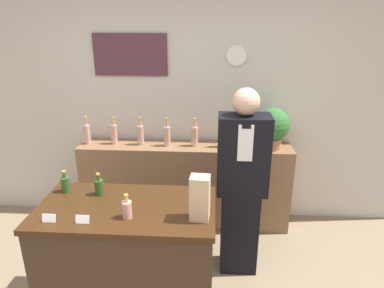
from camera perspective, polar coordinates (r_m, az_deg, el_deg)
name	(u,v)px	position (r m, az deg, el deg)	size (l,w,h in m)	color
back_wall	(181,101)	(3.73, -1.82, 7.16)	(5.20, 0.09, 2.70)	beige
back_shelf	(185,185)	(3.81, -1.14, -6.85)	(2.25, 0.36, 0.93)	brown
display_counter	(130,260)	(2.79, -10.29, -18.48)	(1.27, 0.69, 0.93)	#382619
shopkeeper	(241,185)	(3.00, 8.25, -6.85)	(0.43, 0.27, 1.69)	black
potted_plant	(273,126)	(3.57, 13.30, 2.88)	(0.34, 0.34, 0.43)	#B27047
paper_bag	(200,198)	(2.26, 1.31, -9.00)	(0.14, 0.12, 0.31)	tan
price_card_left	(49,218)	(2.48, -22.75, -11.33)	(0.09, 0.02, 0.06)	white
price_card_right	(82,219)	(2.39, -17.79, -11.87)	(0.09, 0.02, 0.06)	white
counter_bottle_0	(65,184)	(2.82, -20.35, -6.25)	(0.07, 0.07, 0.18)	#2C5423
counter_bottle_1	(99,187)	(2.70, -15.23, -6.87)	(0.07, 0.07, 0.18)	#2B4E1D
counter_bottle_2	(127,209)	(2.36, -10.79, -10.60)	(0.07, 0.07, 0.18)	tan
shelf_bottle_0	(87,134)	(3.81, -17.09, 1.68)	(0.07, 0.07, 0.30)	tan
shelf_bottle_1	(114,134)	(3.74, -12.87, 1.71)	(0.07, 0.07, 0.30)	tan
shelf_bottle_2	(141,134)	(3.66, -8.58, 1.61)	(0.07, 0.07, 0.30)	tan
shelf_bottle_3	(167,135)	(3.59, -4.16, 1.43)	(0.07, 0.07, 0.30)	tan
shelf_bottle_4	(195,136)	(3.58, 0.44, 1.41)	(0.07, 0.07, 0.30)	tan
shelf_bottle_5	(222,137)	(3.56, 5.05, 1.23)	(0.07, 0.07, 0.30)	tan
shelf_bottle_6	(250,137)	(3.58, 9.65, 1.14)	(0.07, 0.07, 0.30)	tan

